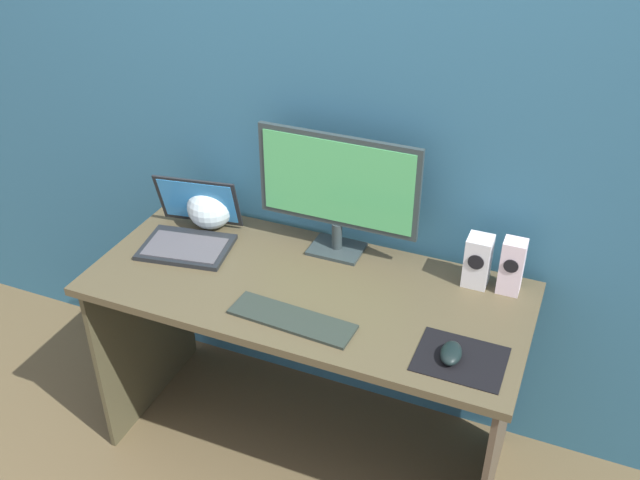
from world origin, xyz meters
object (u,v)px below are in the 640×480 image
object	(u,v)px
monitor	(338,188)
mouse	(451,353)
fishbowl	(210,206)
keyboard_external	(292,319)
speaker_near_monitor	(478,261)
speaker_right	(512,266)
laptop	(190,231)

from	to	relation	value
monitor	mouse	size ratio (longest dim) A/B	5.57
fishbowl	keyboard_external	xyz separation A→B (m)	(0.50, -0.39, -0.08)
fishbowl	mouse	world-z (taller)	fishbowl
fishbowl	keyboard_external	distance (m)	0.64
monitor	fishbowl	size ratio (longest dim) A/B	3.30
speaker_near_monitor	keyboard_external	world-z (taller)	speaker_near_monitor
speaker_right	speaker_near_monitor	size ratio (longest dim) A/B	1.08
fishbowl	speaker_right	bearing A→B (deg)	0.79
mouse	fishbowl	bearing A→B (deg)	153.98
mouse	keyboard_external	bearing A→B (deg)	176.73
speaker_right	fishbowl	size ratio (longest dim) A/B	1.10
fishbowl	mouse	bearing A→B (deg)	-20.75
speaker_near_monitor	mouse	world-z (taller)	speaker_near_monitor
keyboard_external	mouse	xyz separation A→B (m)	(0.48, 0.02, 0.02)
speaker_near_monitor	keyboard_external	size ratio (longest dim) A/B	0.44
speaker_near_monitor	fishbowl	bearing A→B (deg)	-179.13
keyboard_external	monitor	bearing A→B (deg)	95.49
monitor	laptop	size ratio (longest dim) A/B	1.63
fishbowl	keyboard_external	bearing A→B (deg)	-37.90
speaker_near_monitor	mouse	distance (m)	0.39
speaker_right	mouse	distance (m)	0.40
speaker_near_monitor	laptop	xyz separation A→B (m)	(-0.97, -0.14, -0.04)
monitor	mouse	xyz separation A→B (m)	(0.50, -0.39, -0.22)
monitor	speaker_right	xyz separation A→B (m)	(0.59, -0.01, -0.15)
laptop	fishbowl	bearing A→B (deg)	85.87
speaker_near_monitor	keyboard_external	distance (m)	0.62
speaker_right	fishbowl	world-z (taller)	speaker_right
keyboard_external	mouse	size ratio (longest dim) A/B	3.90
mouse	monitor	bearing A→B (deg)	136.56
fishbowl	mouse	distance (m)	1.05
speaker_near_monitor	keyboard_external	xyz separation A→B (m)	(-0.47, -0.40, -0.08)
speaker_right	keyboard_external	size ratio (longest dim) A/B	0.48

